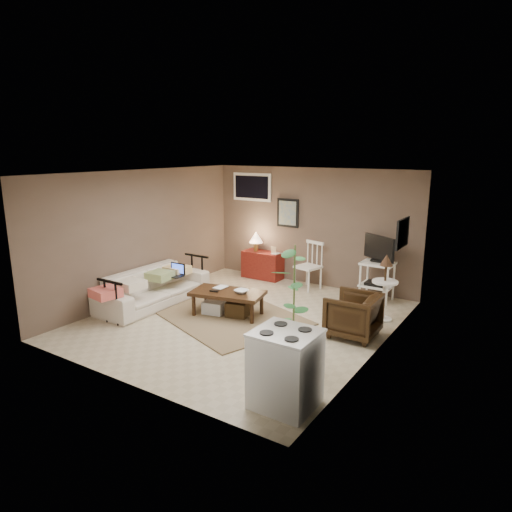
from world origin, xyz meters
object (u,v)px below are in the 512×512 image
Objects in this scene: coffee_table at (227,301)px; spindle_chair at (309,267)px; potted_plant at (294,301)px; side_table at (385,280)px; stove at (285,369)px; armchair at (353,313)px; tv_stand at (378,267)px; sofa at (153,282)px; red_console at (262,262)px.

coffee_table is 2.20m from spindle_chair.
spindle_chair is at bearing 113.15° from potted_plant.
side_table is 3.14m from stove.
armchair reaches higher than coffee_table.
sofa is at bearing -144.36° from tv_stand.
stove is (1.73, -4.03, -0.01)m from spindle_chair.
tv_stand is at bearing -173.48° from armchair.
side_table reaches higher than sofa.
coffee_table is at bearing 139.13° from stove.
stove is at bearing -66.76° from spindle_chair.
armchair is 0.45× the size of potted_plant.
spindle_chair reaches higher than armchair.
armchair is (-0.18, -0.90, -0.33)m from side_table.
side_table reaches higher than spindle_chair.
sofa is 3.36m from potted_plant.
armchair is (0.24, -1.81, -0.28)m from tv_stand.
coffee_table is at bearing -80.87° from sofa.
potted_plant is 1.84× the size of stove.
coffee_table is 2.63m from side_table.
spindle_chair is at bearing 113.24° from stove.
red_console reaches higher than armchair.
red_console is 1.06× the size of spindle_chair.
spindle_chair is (0.45, 2.14, 0.19)m from coffee_table.
tv_stand is at bearing 94.67° from stove.
tv_stand is 3.11m from potted_plant.
tv_stand is (1.85, 2.15, 0.39)m from coffee_table.
stove is (3.66, -1.65, 0.01)m from sofa.
spindle_chair is 4.38m from stove.
red_console is at bearing 176.89° from tv_stand.
coffee_table is 1.51m from sofa.
coffee_table is 2.41m from red_console.
coffee_table is at bearing 151.79° from potted_plant.
potted_plant is (-0.08, -3.10, 0.21)m from tv_stand.
stove reaches higher than coffee_table.
potted_plant is (-0.32, -1.29, 0.50)m from armchair.
red_console is 3.45m from armchair.
tv_stand reaches higher than red_console.
red_console is at bearing 108.18° from coffee_table.
red_console is 4.14m from potted_plant.
tv_stand is 1.39× the size of stove.
armchair is 2.23m from stove.
red_console is (0.73, 2.53, -0.07)m from sofa.
coffee_table is 2.12m from armchair.
coffee_table is 2.89m from stove.
potted_plant is at bearing -91.43° from tv_stand.
potted_plant is 1.10m from stove.
tv_stand is at bearing 115.10° from side_table.
side_table reaches higher than stove.
coffee_table is 2.86m from tv_stand.
spindle_chair reaches higher than sofa.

